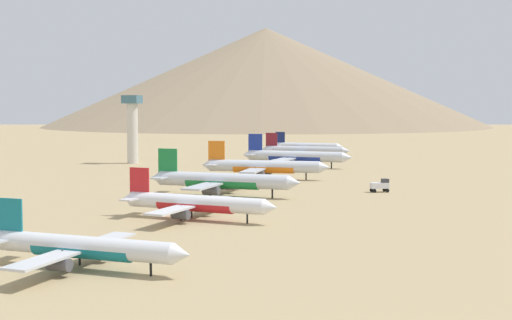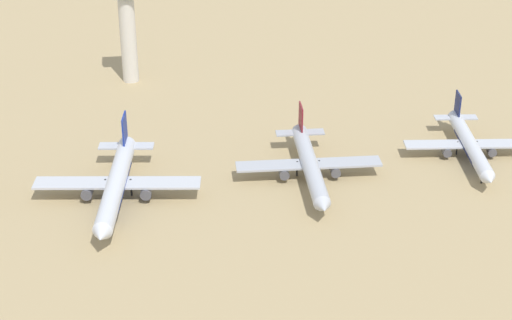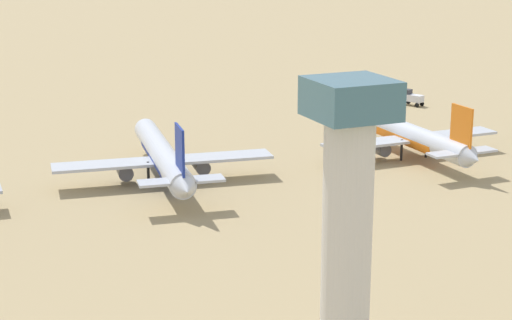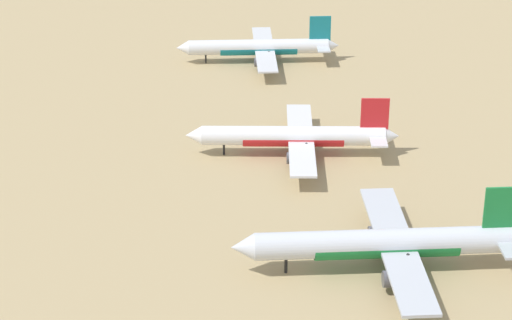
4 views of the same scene
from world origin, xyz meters
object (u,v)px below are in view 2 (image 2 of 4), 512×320
Objects in this scene: parked_jet_6 at (469,144)px; control_tower at (128,28)px; parked_jet_5 at (309,164)px; parked_jet_4 at (116,184)px.

control_tower is (-64.30, -82.80, 12.93)m from parked_jet_6.
parked_jet_5 reaches higher than parked_jet_6.
parked_jet_5 is 1.09× the size of parked_jet_6.
parked_jet_5 is 42.12m from parked_jet_6.
parked_jet_5 is at bearing -82.70° from parked_jet_6.
parked_jet_4 is 1.57× the size of control_tower.
control_tower is at bearing -149.50° from parked_jet_5.
parked_jet_6 is (-5.35, 41.78, -0.40)m from parked_jet_5.
parked_jet_4 reaches higher than parked_jet_6.
parked_jet_4 is at bearing -84.10° from parked_jet_6.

